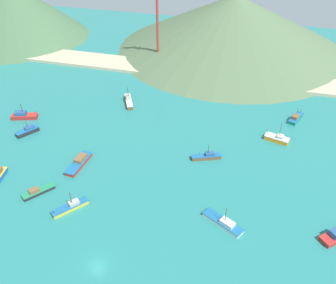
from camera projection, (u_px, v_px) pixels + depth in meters
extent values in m
cube|color=teal|center=(142.00, 175.00, 100.31)|extent=(260.00, 280.00, 0.50)
cube|color=red|center=(25.00, 117.00, 123.17)|extent=(8.70, 5.06, 1.16)
cube|color=red|center=(24.00, 115.00, 122.78)|extent=(8.88, 5.16, 0.20)
cube|color=#28568C|center=(21.00, 113.00, 122.32)|extent=(4.11, 3.03, 1.25)
cylinder|color=#4C3823|center=(35.00, 113.00, 122.49)|extent=(0.67, 0.32, 1.56)
cylinder|color=#4C3823|center=(21.00, 108.00, 121.11)|extent=(0.19, 0.19, 2.96)
cube|color=#28568C|center=(336.00, 233.00, 81.15)|extent=(3.23, 3.22, 1.29)
cube|color=brown|center=(206.00, 157.00, 105.39)|extent=(8.45, 4.79, 1.03)
cube|color=#1E669E|center=(206.00, 155.00, 105.03)|extent=(8.62, 4.89, 0.20)
cube|color=#28568C|center=(210.00, 154.00, 104.80)|extent=(3.01, 2.26, 0.92)
cylinder|color=#4C3823|center=(209.00, 149.00, 103.69)|extent=(0.15, 0.15, 2.69)
cube|color=gold|center=(70.00, 208.00, 89.37)|extent=(7.22, 8.28, 0.87)
cube|color=#1E669E|center=(70.00, 206.00, 89.06)|extent=(7.37, 8.44, 0.20)
cube|color=#B2ADA3|center=(74.00, 203.00, 89.30)|extent=(2.81, 2.96, 0.80)
cylinder|color=#4C3823|center=(54.00, 212.00, 86.84)|extent=(0.43, 0.49, 1.19)
cylinder|color=#4C3823|center=(71.00, 198.00, 87.89)|extent=(0.19, 0.19, 3.21)
cube|color=silver|center=(223.00, 223.00, 85.50)|extent=(10.13, 7.16, 0.79)
cube|color=#1E669E|center=(223.00, 221.00, 85.21)|extent=(10.34, 7.30, 0.20)
cube|color=beige|center=(227.00, 223.00, 84.19)|extent=(3.94, 3.35, 0.84)
cylinder|color=#4C3823|center=(226.00, 214.00, 83.22)|extent=(0.12, 0.12, 3.83)
cube|color=red|center=(79.00, 164.00, 103.03)|extent=(3.67, 10.61, 0.88)
cube|color=#1E669E|center=(78.00, 162.00, 102.71)|extent=(3.74, 10.83, 0.20)
cube|color=brown|center=(80.00, 158.00, 103.37)|extent=(2.48, 4.07, 0.97)
cube|color=brown|center=(129.00, 102.00, 131.11)|extent=(6.05, 9.53, 1.29)
cube|color=white|center=(129.00, 100.00, 130.68)|extent=(6.18, 9.72, 0.20)
cube|color=#B2ADA3|center=(128.00, 97.00, 131.22)|extent=(2.56, 3.12, 1.21)
cylinder|color=#4C3823|center=(128.00, 92.00, 129.43)|extent=(0.18, 0.18, 3.45)
cube|color=#232328|center=(39.00, 192.00, 93.96)|extent=(6.59, 7.80, 0.79)
cube|color=#238C5B|center=(38.00, 190.00, 93.67)|extent=(6.72, 7.95, 0.20)
cube|color=brown|center=(34.00, 190.00, 92.84)|extent=(2.74, 2.92, 0.90)
cube|color=#198466|center=(296.00, 119.00, 122.28)|extent=(5.16, 8.17, 1.01)
cube|color=#1E669E|center=(296.00, 117.00, 121.93)|extent=(5.26, 8.34, 0.20)
cube|color=brown|center=(295.00, 117.00, 120.92)|extent=(2.68, 3.17, 1.09)
cylinder|color=#4C3823|center=(300.00, 111.00, 123.87)|extent=(0.33, 0.60, 1.36)
cylinder|color=#4C3823|center=(297.00, 111.00, 120.21)|extent=(0.11, 0.11, 2.53)
cube|color=orange|center=(277.00, 139.00, 112.50)|extent=(7.58, 4.53, 1.28)
cube|color=white|center=(277.00, 137.00, 112.07)|extent=(7.73, 4.62, 0.20)
cube|color=beige|center=(280.00, 137.00, 111.40)|extent=(2.36, 2.46, 0.84)
cylinder|color=#4C3823|center=(267.00, 132.00, 112.94)|extent=(0.73, 0.31, 1.72)
cylinder|color=#4C3823|center=(281.00, 129.00, 110.04)|extent=(0.12, 0.12, 4.35)
cube|color=#232328|center=(27.00, 132.00, 115.72)|extent=(5.68, 7.13, 1.29)
cube|color=#1E669E|center=(27.00, 130.00, 115.28)|extent=(5.80, 7.28, 0.20)
cube|color=#28568C|center=(29.00, 127.00, 115.45)|extent=(2.91, 3.28, 0.86)
cylinder|color=#4C3823|center=(26.00, 123.00, 114.01)|extent=(0.15, 0.15, 3.01)
cube|color=#C6B793|center=(193.00, 72.00, 151.58)|extent=(247.00, 14.05, 1.20)
cone|color=#476B47|center=(14.00, 10.00, 178.63)|extent=(68.89, 68.89, 27.11)
cone|color=#56704C|center=(233.00, 23.00, 166.29)|extent=(105.28, 105.28, 24.79)
cylinder|color=#B7332D|center=(157.00, 25.00, 147.60)|extent=(0.99, 0.99, 35.32)
cylinder|color=#B7332D|center=(157.00, 14.00, 145.12)|extent=(0.50, 2.83, 0.50)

